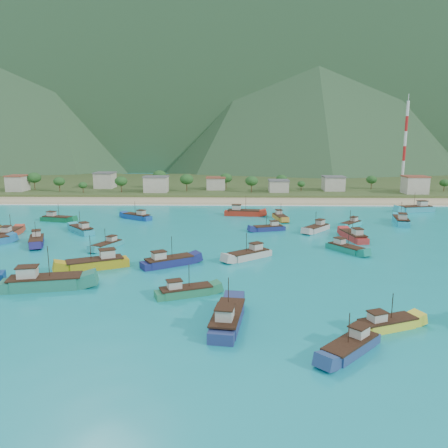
{
  "coord_description": "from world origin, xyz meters",
  "views": [
    {
      "loc": [
        2.78,
        -92.23,
        24.81
      ],
      "look_at": [
        0.21,
        18.0,
        3.0
      ],
      "focal_mm": 35.0,
      "sensor_mm": 36.0,
      "label": 1
    }
  ],
  "objects_px": {
    "boat_26": "(249,255)",
    "boat_8": "(108,246)",
    "boat_14": "(243,213)",
    "boat_3": "(227,320)",
    "boat_1": "(351,225)",
    "boat_27": "(269,229)",
    "boat_18": "(10,234)",
    "boat_19": "(401,221)",
    "boat_16": "(345,249)",
    "boat_24": "(387,325)",
    "boat_13": "(185,292)",
    "boat_30": "(317,229)",
    "boat_21": "(354,237)",
    "boat_2": "(82,230)",
    "boat_11": "(37,241)",
    "boat_23": "(44,283)",
    "boat_22": "(416,209)",
    "radio_tower": "(405,146)",
    "boat_5": "(96,264)",
    "boat_29": "(351,347)",
    "boat_28": "(57,219)",
    "boat_6": "(137,217)",
    "boat_17": "(168,262)"
  },
  "relations": [
    {
      "from": "boat_14",
      "to": "boat_22",
      "type": "relative_size",
      "value": 0.94
    },
    {
      "from": "boat_1",
      "to": "boat_28",
      "type": "xyz_separation_m",
      "value": [
        -87.0,
        6.01,
        0.11
      ]
    },
    {
      "from": "boat_2",
      "to": "boat_30",
      "type": "bearing_deg",
      "value": -38.24
    },
    {
      "from": "boat_2",
      "to": "boat_26",
      "type": "relative_size",
      "value": 0.99
    },
    {
      "from": "boat_29",
      "to": "boat_6",
      "type": "bearing_deg",
      "value": -18.16
    },
    {
      "from": "boat_3",
      "to": "boat_11",
      "type": "distance_m",
      "value": 64.24
    },
    {
      "from": "boat_22",
      "to": "boat_24",
      "type": "relative_size",
      "value": 1.37
    },
    {
      "from": "boat_13",
      "to": "boat_16",
      "type": "distance_m",
      "value": 43.26
    },
    {
      "from": "boat_23",
      "to": "boat_30",
      "type": "relative_size",
      "value": 1.43
    },
    {
      "from": "boat_2",
      "to": "boat_22",
      "type": "distance_m",
      "value": 109.03
    },
    {
      "from": "boat_3",
      "to": "boat_11",
      "type": "height_order",
      "value": "boat_3"
    },
    {
      "from": "boat_23",
      "to": "boat_26",
      "type": "xyz_separation_m",
      "value": [
        34.95,
        19.63,
        -0.32
      ]
    },
    {
      "from": "boat_1",
      "to": "boat_8",
      "type": "bearing_deg",
      "value": 64.01
    },
    {
      "from": "boat_3",
      "to": "boat_16",
      "type": "relative_size",
      "value": 1.31
    },
    {
      "from": "boat_2",
      "to": "boat_3",
      "type": "bearing_deg",
      "value": -96.85
    },
    {
      "from": "radio_tower",
      "to": "boat_28",
      "type": "distance_m",
      "value": 149.91
    },
    {
      "from": "boat_13",
      "to": "boat_29",
      "type": "bearing_deg",
      "value": 27.71
    },
    {
      "from": "radio_tower",
      "to": "boat_27",
      "type": "xyz_separation_m",
      "value": [
        -66.98,
        -83.77,
        -20.64
      ]
    },
    {
      "from": "boat_18",
      "to": "boat_13",
      "type": "bearing_deg",
      "value": -43.82
    },
    {
      "from": "boat_11",
      "to": "boat_28",
      "type": "bearing_deg",
      "value": -98.49
    },
    {
      "from": "boat_14",
      "to": "boat_3",
      "type": "bearing_deg",
      "value": 3.92
    },
    {
      "from": "boat_19",
      "to": "boat_22",
      "type": "height_order",
      "value": "boat_22"
    },
    {
      "from": "boat_13",
      "to": "boat_21",
      "type": "xyz_separation_m",
      "value": [
        37.48,
        40.14,
        0.16
      ]
    },
    {
      "from": "boat_1",
      "to": "boat_11",
      "type": "distance_m",
      "value": 83.41
    },
    {
      "from": "boat_27",
      "to": "boat_29",
      "type": "height_order",
      "value": "boat_29"
    },
    {
      "from": "boat_19",
      "to": "boat_28",
      "type": "xyz_separation_m",
      "value": [
        -102.61,
        1.9,
        -0.19
      ]
    },
    {
      "from": "boat_3",
      "to": "boat_19",
      "type": "bearing_deg",
      "value": 63.04
    },
    {
      "from": "boat_3",
      "to": "boat_30",
      "type": "xyz_separation_m",
      "value": [
        23.26,
        61.24,
        -0.19
      ]
    },
    {
      "from": "boat_8",
      "to": "boat_21",
      "type": "distance_m",
      "value": 59.47
    },
    {
      "from": "boat_22",
      "to": "boat_28",
      "type": "relative_size",
      "value": 1.23
    },
    {
      "from": "boat_19",
      "to": "boat_26",
      "type": "height_order",
      "value": "boat_19"
    },
    {
      "from": "boat_14",
      "to": "boat_26",
      "type": "distance_m",
      "value": 51.33
    },
    {
      "from": "radio_tower",
      "to": "boat_5",
      "type": "distance_m",
      "value": 159.23
    },
    {
      "from": "boat_5",
      "to": "boat_28",
      "type": "distance_m",
      "value": 55.19
    },
    {
      "from": "boat_29",
      "to": "boat_21",
      "type": "bearing_deg",
      "value": -60.75
    },
    {
      "from": "boat_14",
      "to": "boat_27",
      "type": "xyz_separation_m",
      "value": [
        6.55,
        -23.28,
        -0.3
      ]
    },
    {
      "from": "boat_23",
      "to": "boat_26",
      "type": "height_order",
      "value": "boat_23"
    },
    {
      "from": "boat_21",
      "to": "boat_30",
      "type": "height_order",
      "value": "boat_21"
    },
    {
      "from": "boat_26",
      "to": "boat_30",
      "type": "height_order",
      "value": "boat_26"
    },
    {
      "from": "boat_16",
      "to": "boat_24",
      "type": "height_order",
      "value": "boat_16"
    },
    {
      "from": "boat_18",
      "to": "boat_19",
      "type": "bearing_deg",
      "value": 6.3
    },
    {
      "from": "boat_17",
      "to": "boat_24",
      "type": "height_order",
      "value": "boat_17"
    },
    {
      "from": "boat_5",
      "to": "boat_3",
      "type": "bearing_deg",
      "value": -160.87
    },
    {
      "from": "boat_3",
      "to": "boat_6",
      "type": "distance_m",
      "value": 83.09
    },
    {
      "from": "boat_26",
      "to": "boat_8",
      "type": "bearing_deg",
      "value": 37.58
    },
    {
      "from": "boat_16",
      "to": "boat_27",
      "type": "relative_size",
      "value": 1.0
    },
    {
      "from": "boat_11",
      "to": "boat_18",
      "type": "bearing_deg",
      "value": -59.49
    },
    {
      "from": "boat_3",
      "to": "boat_24",
      "type": "xyz_separation_m",
      "value": [
        21.05,
        -0.52,
        -0.3
      ]
    },
    {
      "from": "boat_6",
      "to": "boat_28",
      "type": "height_order",
      "value": "boat_6"
    },
    {
      "from": "boat_27",
      "to": "boat_8",
      "type": "bearing_deg",
      "value": 99.82
    }
  ]
}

